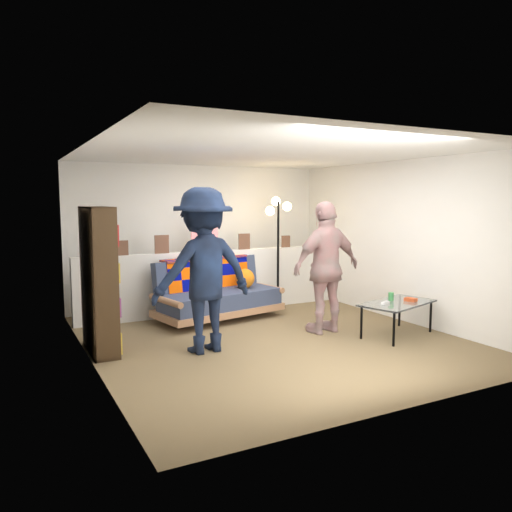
{
  "coord_description": "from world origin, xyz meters",
  "views": [
    {
      "loc": [
        -3.12,
        -5.59,
        1.8
      ],
      "look_at": [
        0.0,
        0.4,
        1.05
      ],
      "focal_mm": 35.0,
      "sensor_mm": 36.0,
      "label": 1
    }
  ],
  "objects_px": {
    "coffee_table": "(398,304)",
    "person_left": "(203,270)",
    "floor_lamp": "(278,230)",
    "futon_sofa": "(218,294)",
    "bookshelf": "(99,285)",
    "person_right": "(326,267)"
  },
  "relations": [
    {
      "from": "person_right",
      "to": "futon_sofa",
      "type": "bearing_deg",
      "value": -57.97
    },
    {
      "from": "person_right",
      "to": "coffee_table",
      "type": "bearing_deg",
      "value": 139.01
    },
    {
      "from": "bookshelf",
      "to": "coffee_table",
      "type": "height_order",
      "value": "bookshelf"
    },
    {
      "from": "futon_sofa",
      "to": "person_left",
      "type": "relative_size",
      "value": 1.04
    },
    {
      "from": "bookshelf",
      "to": "coffee_table",
      "type": "bearing_deg",
      "value": -16.54
    },
    {
      "from": "coffee_table",
      "to": "floor_lamp",
      "type": "xyz_separation_m",
      "value": [
        -0.55,
        2.26,
        0.9
      ]
    },
    {
      "from": "futon_sofa",
      "to": "floor_lamp",
      "type": "bearing_deg",
      "value": 12.37
    },
    {
      "from": "floor_lamp",
      "to": "person_right",
      "type": "relative_size",
      "value": 1.04
    },
    {
      "from": "person_left",
      "to": "futon_sofa",
      "type": "bearing_deg",
      "value": -124.0
    },
    {
      "from": "floor_lamp",
      "to": "person_right",
      "type": "xyz_separation_m",
      "value": [
        -0.2,
        -1.68,
        -0.42
      ]
    },
    {
      "from": "coffee_table",
      "to": "floor_lamp",
      "type": "bearing_deg",
      "value": 103.59
    },
    {
      "from": "person_left",
      "to": "floor_lamp",
      "type": "bearing_deg",
      "value": -144.63
    },
    {
      "from": "coffee_table",
      "to": "floor_lamp",
      "type": "distance_m",
      "value": 2.49
    },
    {
      "from": "bookshelf",
      "to": "floor_lamp",
      "type": "height_order",
      "value": "floor_lamp"
    },
    {
      "from": "coffee_table",
      "to": "person_left",
      "type": "bearing_deg",
      "value": 167.92
    },
    {
      "from": "person_left",
      "to": "person_right",
      "type": "height_order",
      "value": "person_left"
    },
    {
      "from": "coffee_table",
      "to": "person_right",
      "type": "xyz_separation_m",
      "value": [
        -0.75,
        0.58,
        0.48
      ]
    },
    {
      "from": "bookshelf",
      "to": "coffee_table",
      "type": "relative_size",
      "value": 1.44
    },
    {
      "from": "floor_lamp",
      "to": "person_left",
      "type": "bearing_deg",
      "value": -139.53
    },
    {
      "from": "person_left",
      "to": "person_right",
      "type": "distance_m",
      "value": 1.81
    },
    {
      "from": "futon_sofa",
      "to": "coffee_table",
      "type": "xyz_separation_m",
      "value": [
        1.76,
        -2.0,
        0.04
      ]
    },
    {
      "from": "coffee_table",
      "to": "floor_lamp",
      "type": "relative_size",
      "value": 0.64
    }
  ]
}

